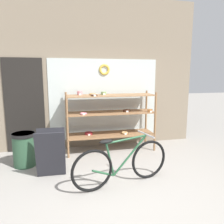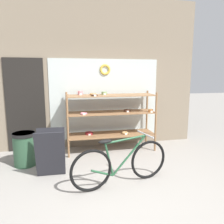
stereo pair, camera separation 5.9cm
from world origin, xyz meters
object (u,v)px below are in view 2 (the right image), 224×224
at_px(display_case, 110,115).
at_px(trash_bin, 25,148).
at_px(bicycle, 121,163).
at_px(sandwich_board, 51,153).

distance_m(display_case, trash_bin, 1.92).
bearing_deg(trash_bin, bicycle, -34.84).
relative_size(display_case, sandwich_board, 2.47).
bearing_deg(trash_bin, display_case, 15.29).
bearing_deg(display_case, sandwich_board, -140.51).
distance_m(sandwich_board, trash_bin, 0.76).
bearing_deg(bicycle, sandwich_board, 140.50).
distance_m(bicycle, trash_bin, 1.98).
distance_m(display_case, bicycle, 1.70).
bearing_deg(trash_bin, sandwich_board, -47.29).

